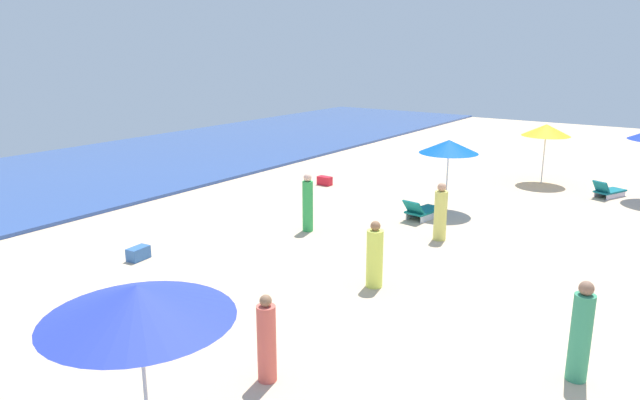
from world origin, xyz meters
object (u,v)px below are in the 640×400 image
object	(u,v)px
beachgoer_5	(308,204)
beachgoer_2	(267,341)
umbrella_4	(546,130)
beachgoer_4	(375,257)
beachgoer_1	(581,334)
umbrella_2	(138,302)
beachgoer_3	(440,213)
lounge_chair_1_0	(422,211)
cooler_box_0	(325,181)
lounge_chair_3_0	(608,191)
cooler_box_1	(138,253)
umbrella_1	(449,147)

from	to	relation	value
beachgoer_5	beachgoer_2	bearing A→B (deg)	137.59
umbrella_4	beachgoer_4	distance (m)	13.04
beachgoer_1	beachgoer_5	world-z (taller)	beachgoer_5
umbrella_2	beachgoer_5	distance (m)	10.34
beachgoer_1	beachgoer_3	bearing A→B (deg)	-25.03
lounge_chair_1_0	cooler_box_0	bearing A→B (deg)	-12.09
beachgoer_1	cooler_box_0	xyz separation A→B (m)	(9.17, 11.34, -0.65)
umbrella_4	beachgoer_2	bearing A→B (deg)	-179.22
lounge_chair_3_0	umbrella_2	bearing A→B (deg)	106.36
umbrella_4	beachgoer_2	world-z (taller)	umbrella_4
cooler_box_1	lounge_chair_1_0	bearing A→B (deg)	-35.73
lounge_chair_1_0	umbrella_2	bearing A→B (deg)	108.68
umbrella_2	cooler_box_0	distance (m)	16.34
beachgoer_2	umbrella_1	bearing A→B (deg)	-170.97
lounge_chair_1_0	beachgoer_4	size ratio (longest dim) A/B	0.99
beachgoer_2	beachgoer_3	xyz separation A→B (m)	(8.39, 0.67, 0.07)
beachgoer_3	umbrella_4	bearing A→B (deg)	-13.10
lounge_chair_1_0	beachgoer_2	bearing A→B (deg)	110.75
lounge_chair_1_0	umbrella_2	size ratio (longest dim) A/B	0.61
beachgoer_5	cooler_box_1	xyz separation A→B (m)	(-4.47, 2.14, -0.67)
beachgoer_3	beachgoer_4	bearing A→B (deg)	171.98
lounge_chair_3_0	beachgoer_5	size ratio (longest dim) A/B	0.84
umbrella_1	cooler_box_1	size ratio (longest dim) A/B	4.15
umbrella_1	lounge_chair_1_0	distance (m)	2.31
umbrella_2	beachgoer_2	xyz separation A→B (m)	(2.41, 0.01, -1.59)
beachgoer_1	beachgoer_4	distance (m)	4.90
umbrella_1	lounge_chair_1_0	bearing A→B (deg)	169.27
beachgoer_1	beachgoer_2	xyz separation A→B (m)	(-2.94, 4.16, -0.11)
lounge_chair_3_0	beachgoer_4	bearing A→B (deg)	100.03
lounge_chair_3_0	umbrella_4	xyz separation A→B (m)	(0.93, 2.60, 1.90)
beachgoer_3	cooler_box_0	xyz separation A→B (m)	(3.71, 6.51, -0.60)
umbrella_2	cooler_box_1	distance (m)	8.29
beachgoer_2	cooler_box_0	world-z (taller)	beachgoer_2
lounge_chair_1_0	cooler_box_1	world-z (taller)	lounge_chair_1_0
beachgoer_5	cooler_box_1	bearing A→B (deg)	80.59
umbrella_4	cooler_box_0	bearing A→B (deg)	127.10
lounge_chair_3_0	beachgoer_1	distance (m)	13.63
lounge_chair_3_0	beachgoer_5	bearing A→B (deg)	78.80
lounge_chair_3_0	beachgoer_1	bearing A→B (deg)	121.06
umbrella_1	cooler_box_1	world-z (taller)	umbrella_1
umbrella_2	cooler_box_0	size ratio (longest dim) A/B	4.47
lounge_chair_1_0	lounge_chair_3_0	distance (m)	7.73
umbrella_4	cooler_box_0	world-z (taller)	umbrella_4
beachgoer_2	beachgoer_4	size ratio (longest dim) A/B	0.97
umbrella_4	beachgoer_5	xyz separation A→B (m)	(-10.44, 3.99, -1.30)
beachgoer_1	beachgoer_3	xyz separation A→B (m)	(5.46, 4.83, -0.05)
lounge_chair_1_0	umbrella_1	bearing A→B (deg)	-91.16
umbrella_1	lounge_chair_3_0	distance (m)	6.84
lounge_chair_1_0	umbrella_4	bearing A→B (deg)	-93.87
beachgoer_1	beachgoer_3	size ratio (longest dim) A/B	1.05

